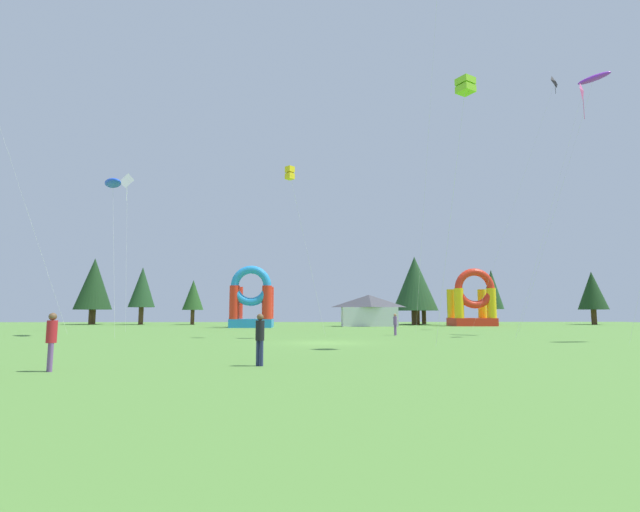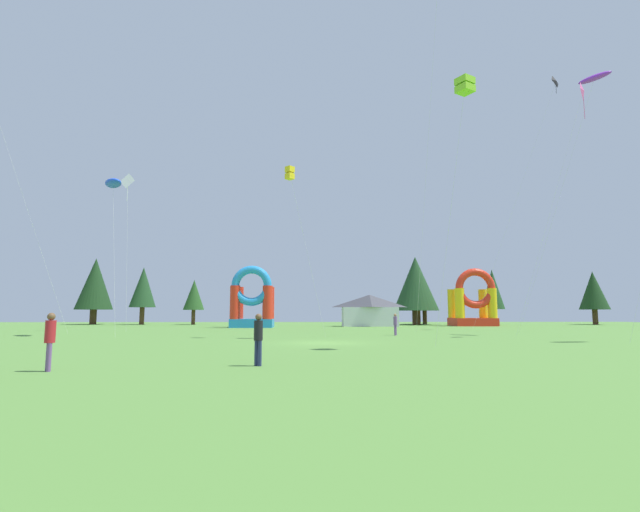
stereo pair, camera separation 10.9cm
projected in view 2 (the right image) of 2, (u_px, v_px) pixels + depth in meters
ground_plane at (323, 343)px, 28.78m from camera, size 120.00×120.00×0.00m
kite_purple_parafoil at (595, 78)px, 40.50m from camera, size 6.64×6.41×22.41m
kite_pink_diamond at (584, 93)px, 36.90m from camera, size 7.14×1.12×19.63m
kite_lime_box at (465, 86)px, 25.04m from camera, size 1.90×2.85×14.28m
kite_yellow_box at (290, 174)px, 35.50m from camera, size 3.19×3.26×12.79m
kite_white_diamond at (128, 183)px, 49.20m from camera, size 2.08×2.81×15.96m
kite_blue_parafoil at (113, 183)px, 38.59m from camera, size 3.10×3.91×12.90m
kite_black_diamond at (556, 83)px, 52.26m from camera, size 10.61×1.97×27.94m
person_far_side at (395, 322)px, 37.98m from camera, size 0.42×0.42×1.74m
person_midfield at (258, 335)px, 16.61m from camera, size 0.44×0.44×1.82m
person_near_camera at (50, 336)px, 15.08m from camera, size 0.45×0.45×1.86m
inflatable_blue_arch at (473, 304)px, 63.46m from camera, size 5.60×4.41×7.68m
inflatable_red_slide at (252, 304)px, 57.31m from camera, size 5.09×4.30×7.43m
festival_tent at (370, 310)px, 62.20m from camera, size 7.15×3.42×4.14m
tree_row_0 at (95, 284)px, 71.90m from camera, size 5.46×5.46×10.08m
tree_row_1 at (143, 288)px, 70.66m from camera, size 3.85×3.85×8.58m
tree_row_2 at (194, 295)px, 70.60m from camera, size 3.11×3.11×6.66m
tree_row_3 at (416, 284)px, 69.86m from camera, size 6.66×6.66×10.07m
tree_row_4 at (424, 294)px, 73.81m from camera, size 3.71×3.71×7.35m
tree_row_5 at (492, 290)px, 70.02m from camera, size 3.33×3.33×8.17m
tree_row_6 at (593, 291)px, 70.65m from camera, size 4.20×4.20×7.95m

